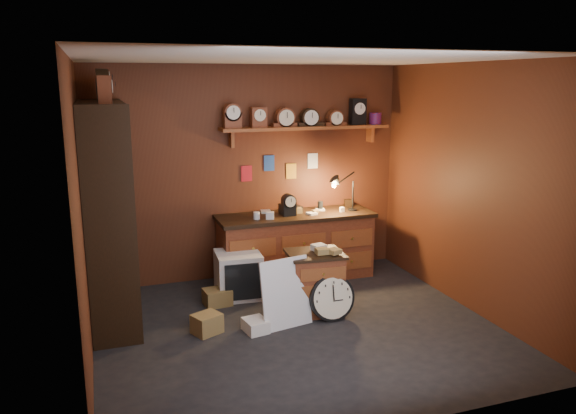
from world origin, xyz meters
The scene contains 11 objects.
floor centered at (0.00, 0.00, 0.00)m, with size 4.00×4.00×0.00m, color black.
room_shell centered at (0.04, 0.11, 1.72)m, with size 4.02×3.62×2.71m.
shelving_unit centered at (-1.79, 0.98, 1.25)m, with size 0.47×1.60×2.58m.
workbench centered at (0.51, 1.47, 0.47)m, with size 2.01×0.66×1.36m.
low_cabinet centered at (0.33, 0.37, 0.37)m, with size 0.64×0.56×0.77m.
big_round_clock centered at (0.43, 0.11, 0.25)m, with size 0.50×0.17×0.50m.
white_panel centered at (-0.09, 0.13, 0.00)m, with size 0.55×0.02×0.74m, color silver.
mini_fridge centered at (-0.35, 1.10, 0.27)m, with size 0.55×0.56×0.53m.
floor_box_a centered at (-0.64, 0.92, 0.09)m, with size 0.30×0.25×0.18m, color olive.
floor_box_b centered at (-0.43, 0.10, 0.06)m, with size 0.22×0.26×0.13m, color white.
floor_box_c centered at (-0.90, 0.22, 0.10)m, with size 0.27×0.22×0.20m, color olive.
Camera 1 is at (-1.85, -5.03, 2.50)m, focal length 35.00 mm.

